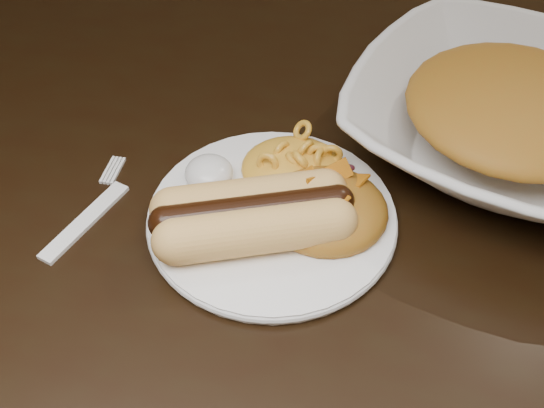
% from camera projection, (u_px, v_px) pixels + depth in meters
% --- Properties ---
extents(table, '(1.60, 0.90, 0.75)m').
position_uv_depth(table, '(233.00, 244.00, 0.65)').
color(table, black).
rests_on(table, floor).
extents(plate, '(0.23, 0.23, 0.01)m').
position_uv_depth(plate, '(272.00, 216.00, 0.54)').
color(plate, white).
rests_on(plate, table).
extents(hotdog, '(0.14, 0.11, 0.04)m').
position_uv_depth(hotdog, '(253.00, 215.00, 0.51)').
color(hotdog, '#FFAB63').
rests_on(hotdog, plate).
extents(mac_and_cheese, '(0.12, 0.11, 0.04)m').
position_uv_depth(mac_and_cheese, '(294.00, 157.00, 0.56)').
color(mac_and_cheese, orange).
rests_on(mac_and_cheese, plate).
extents(sour_cream, '(0.06, 0.06, 0.03)m').
position_uv_depth(sour_cream, '(209.00, 169.00, 0.56)').
color(sour_cream, white).
rests_on(sour_cream, plate).
extents(taco_salad, '(0.11, 0.10, 0.05)m').
position_uv_depth(taco_salad, '(326.00, 200.00, 0.52)').
color(taco_salad, '#BB2304').
rests_on(taco_salad, plate).
extents(fork, '(0.06, 0.13, 0.00)m').
position_uv_depth(fork, '(85.00, 221.00, 0.54)').
color(fork, white).
rests_on(fork, table).
extents(serving_bowl, '(0.37, 0.37, 0.07)m').
position_uv_depth(serving_bowl, '(509.00, 121.00, 0.58)').
color(serving_bowl, silver).
rests_on(serving_bowl, table).
extents(bowl_filling, '(0.20, 0.20, 0.05)m').
position_uv_depth(bowl_filling, '(513.00, 109.00, 0.57)').
color(bowl_filling, '#BB2304').
rests_on(bowl_filling, serving_bowl).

